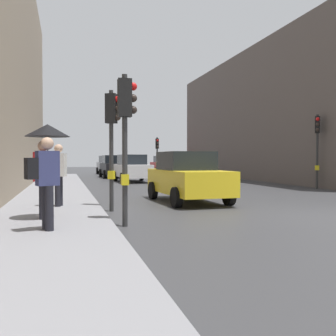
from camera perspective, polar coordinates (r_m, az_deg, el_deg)
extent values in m
plane|color=#38383A|center=(10.99, 23.23, -6.67)|extent=(120.00, 120.00, 0.00)
cube|color=gray|center=(14.61, -16.39, -4.30)|extent=(2.70, 40.00, 0.16)
cube|color=#5B514C|center=(32.34, 20.08, 6.88)|extent=(12.00, 24.85, 9.27)
cylinder|color=#2D2D2D|center=(20.66, 21.16, 2.28)|extent=(0.12, 0.12, 3.72)
cube|color=black|center=(20.72, 21.20, 5.98)|extent=(0.37, 0.38, 0.84)
cube|color=yellow|center=(20.66, 21.14, 0.03)|extent=(0.26, 0.24, 0.24)
sphere|color=red|center=(20.56, 21.23, 6.75)|extent=(0.18, 0.18, 0.18)
sphere|color=#2D231E|center=(20.53, 21.22, 6.03)|extent=(0.18, 0.18, 0.18)
sphere|color=#2D231E|center=(20.52, 21.21, 5.30)|extent=(0.18, 0.18, 0.18)
cylinder|color=#2D2D2D|center=(11.20, -8.37, 2.50)|extent=(0.12, 0.12, 3.47)
cube|color=black|center=(11.29, -8.39, 8.68)|extent=(0.37, 0.35, 0.84)
cube|color=yellow|center=(11.21, -8.35, -1.02)|extent=(0.23, 0.25, 0.24)
sphere|color=red|center=(11.26, -7.47, 10.04)|extent=(0.18, 0.18, 0.18)
sphere|color=#2D231E|center=(11.23, -7.46, 8.73)|extent=(0.18, 0.18, 0.18)
sphere|color=#2D231E|center=(11.20, -7.46, 7.41)|extent=(0.18, 0.18, 0.18)
cylinder|color=#2D2D2D|center=(32.29, -1.62, 1.65)|extent=(0.12, 0.12, 3.27)
cube|color=black|center=(32.32, -1.62, 3.62)|extent=(0.25, 0.31, 0.84)
cube|color=yellow|center=(32.30, -1.62, 0.61)|extent=(0.21, 0.17, 0.24)
sphere|color=red|center=(32.14, -1.55, 4.10)|extent=(0.18, 0.18, 0.18)
sphere|color=#2D231E|center=(32.13, -1.55, 3.63)|extent=(0.18, 0.18, 0.18)
sphere|color=#2D231E|center=(32.12, -1.55, 3.17)|extent=(0.18, 0.18, 0.18)
cylinder|color=#2D2D2D|center=(8.67, -6.40, 2.54)|extent=(0.12, 0.12, 3.39)
cube|color=black|center=(8.77, -6.42, 10.25)|extent=(0.30, 0.24, 0.84)
cube|color=yellow|center=(8.68, -6.39, -1.73)|extent=(0.16, 0.20, 0.24)
sphere|color=red|center=(8.84, -5.18, 11.89)|extent=(0.18, 0.18, 0.18)
sphere|color=#2D231E|center=(8.80, -5.18, 10.22)|extent=(0.18, 0.18, 0.18)
sphere|color=#2D231E|center=(8.76, -5.17, 8.54)|extent=(0.18, 0.18, 0.18)
cube|color=yellow|center=(13.48, 2.98, -1.99)|extent=(2.00, 4.28, 0.80)
cube|color=black|center=(13.69, 2.61, 1.08)|extent=(1.70, 2.08, 0.64)
cylinder|color=black|center=(12.64, 8.99, -4.05)|extent=(0.25, 0.65, 0.64)
cylinder|color=black|center=(11.94, 1.24, -4.36)|extent=(0.25, 0.65, 0.64)
cylinder|color=black|center=(15.09, 4.35, -3.14)|extent=(0.25, 0.65, 0.64)
cylinder|color=black|center=(14.51, -2.26, -3.33)|extent=(0.25, 0.65, 0.64)
cube|color=silver|center=(25.01, -5.26, -0.40)|extent=(1.92, 4.25, 0.80)
cube|color=black|center=(25.25, -5.38, 1.25)|extent=(1.66, 2.04, 0.64)
cylinder|color=black|center=(23.91, -2.51, -1.44)|extent=(0.24, 0.65, 0.64)
cylinder|color=black|center=(23.54, -6.76, -1.50)|extent=(0.24, 0.65, 0.64)
cylinder|color=black|center=(26.54, -3.93, -1.16)|extent=(0.24, 0.65, 0.64)
cylinder|color=black|center=(26.20, -7.78, -1.20)|extent=(0.24, 0.65, 0.64)
cube|color=#BCBCC1|center=(36.95, -8.68, 0.19)|extent=(2.03, 4.29, 0.80)
cube|color=black|center=(37.19, -8.75, 1.31)|extent=(1.71, 2.09, 0.64)
cylinder|color=black|center=(35.80, -6.90, -0.48)|extent=(0.26, 0.65, 0.64)
cylinder|color=black|center=(35.49, -9.75, -0.51)|extent=(0.26, 0.65, 0.64)
cylinder|color=black|center=(38.45, -7.69, -0.35)|extent=(0.26, 0.65, 0.64)
cylinder|color=black|center=(38.16, -10.35, -0.38)|extent=(0.26, 0.65, 0.64)
cube|color=red|center=(39.42, -0.81, 0.29)|extent=(1.88, 4.23, 0.80)
cube|color=black|center=(39.17, -0.73, 1.33)|extent=(1.64, 2.03, 0.64)
cylinder|color=black|center=(40.56, -2.48, -0.25)|extent=(0.23, 0.64, 0.64)
cylinder|color=black|center=(40.95, -0.01, -0.23)|extent=(0.23, 0.64, 0.64)
cylinder|color=black|center=(37.91, -1.67, -0.37)|extent=(0.23, 0.64, 0.64)
cylinder|color=black|center=(38.34, 0.96, -0.35)|extent=(0.23, 0.64, 0.64)
cube|color=black|center=(30.71, -7.96, -0.06)|extent=(1.92, 4.25, 0.80)
cube|color=black|center=(30.95, -8.03, 1.28)|extent=(1.66, 2.04, 0.64)
cylinder|color=black|center=(29.55, -5.83, -0.89)|extent=(0.24, 0.65, 0.64)
cylinder|color=black|center=(29.26, -9.29, -0.93)|extent=(0.24, 0.65, 0.64)
cylinder|color=black|center=(32.20, -6.73, -0.70)|extent=(0.24, 0.65, 0.64)
cylinder|color=black|center=(31.94, -9.92, -0.73)|extent=(0.24, 0.65, 0.64)
cylinder|color=black|center=(9.31, -17.79, -4.44)|extent=(0.16, 0.16, 0.85)
cylinder|color=black|center=(9.11, -18.01, -4.57)|extent=(0.16, 0.16, 0.85)
cube|color=red|center=(9.17, -17.94, 0.19)|extent=(0.43, 0.31, 0.66)
sphere|color=tan|center=(9.17, -17.96, 3.13)|extent=(0.24, 0.24, 0.24)
cylinder|color=black|center=(9.15, -17.34, 1.76)|extent=(0.02, 0.02, 0.90)
cone|color=black|center=(9.17, -17.36, 5.33)|extent=(1.00, 1.00, 0.28)
cylinder|color=black|center=(11.56, -15.67, -3.29)|extent=(0.16, 0.16, 0.85)
cylinder|color=black|center=(11.37, -15.99, -3.37)|extent=(0.16, 0.16, 0.85)
cube|color=silver|center=(11.43, -15.85, 0.45)|extent=(0.46, 0.37, 0.66)
sphere|color=tan|center=(11.43, -15.87, 2.80)|extent=(0.24, 0.24, 0.24)
cube|color=black|center=(11.53, -17.26, 0.45)|extent=(0.28, 0.33, 0.40)
cylinder|color=black|center=(7.84, -17.54, -5.54)|extent=(0.16, 0.16, 0.85)
cylinder|color=black|center=(7.65, -17.12, -5.71)|extent=(0.16, 0.16, 0.85)
cube|color=navy|center=(7.69, -17.38, -0.03)|extent=(0.46, 0.37, 0.66)
sphere|color=tan|center=(7.69, -17.40, 3.47)|extent=(0.24, 0.24, 0.24)
cube|color=black|center=(7.61, -19.54, -0.07)|extent=(0.28, 0.33, 0.40)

